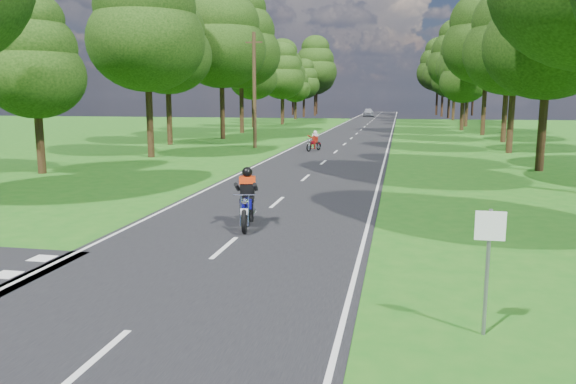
# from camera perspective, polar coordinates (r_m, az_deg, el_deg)

# --- Properties ---
(ground) EXTENTS (160.00, 160.00, 0.00)m
(ground) POSITION_cam_1_polar(r_m,az_deg,el_deg) (12.05, -9.39, -8.17)
(ground) COLOR #1B5E15
(ground) RESTS_ON ground
(main_road) EXTENTS (7.00, 140.00, 0.02)m
(main_road) POSITION_cam_1_polar(r_m,az_deg,el_deg) (60.95, 7.42, 6.26)
(main_road) COLOR black
(main_road) RESTS_ON ground
(road_markings) EXTENTS (7.40, 140.00, 0.01)m
(road_markings) POSITION_cam_1_polar(r_m,az_deg,el_deg) (59.10, 7.16, 6.17)
(road_markings) COLOR silver
(road_markings) RESTS_ON main_road
(treeline) EXTENTS (40.00, 115.35, 14.78)m
(treeline) POSITION_cam_1_polar(r_m,az_deg,el_deg) (70.96, 9.33, 13.37)
(treeline) COLOR black
(treeline) RESTS_ON ground
(telegraph_pole) EXTENTS (1.20, 0.26, 8.00)m
(telegraph_pole) POSITION_cam_1_polar(r_m,az_deg,el_deg) (40.01, -3.43, 10.33)
(telegraph_pole) COLOR #382616
(telegraph_pole) RESTS_ON ground
(road_sign) EXTENTS (0.45, 0.07, 2.00)m
(road_sign) POSITION_cam_1_polar(r_m,az_deg,el_deg) (9.11, 19.70, -5.72)
(road_sign) COLOR slate
(road_sign) RESTS_ON ground
(rider_near_blue) EXTENTS (1.03, 2.11, 1.68)m
(rider_near_blue) POSITION_cam_1_polar(r_m,az_deg,el_deg) (15.82, -4.20, -0.53)
(rider_near_blue) COLOR #100D99
(rider_near_blue) RESTS_ON main_road
(rider_far_red) EXTENTS (1.07, 1.72, 1.36)m
(rider_far_red) POSITION_cam_1_polar(r_m,az_deg,el_deg) (37.55, 2.64, 5.23)
(rider_far_red) COLOR maroon
(rider_far_red) RESTS_ON main_road
(distant_car) EXTENTS (2.03, 4.49, 1.50)m
(distant_car) POSITION_cam_1_polar(r_m,az_deg,el_deg) (99.78, 8.16, 8.03)
(distant_car) COLOR #B2B5B9
(distant_car) RESTS_ON main_road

